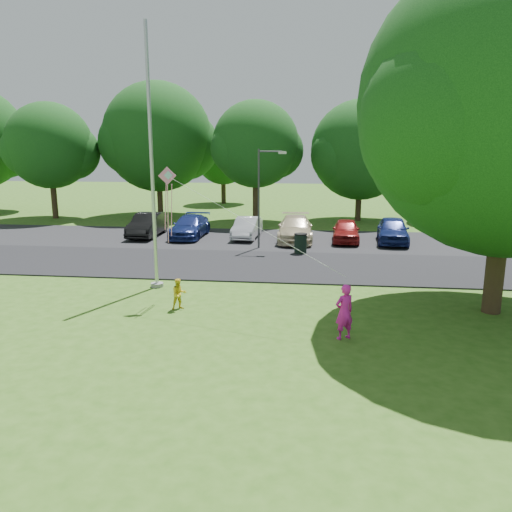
# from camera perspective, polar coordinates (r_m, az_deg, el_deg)

# --- Properties ---
(ground) EXTENTS (120.00, 120.00, 0.00)m
(ground) POSITION_cam_1_polar(r_m,az_deg,el_deg) (15.08, -4.16, -9.22)
(ground) COLOR #305B18
(ground) RESTS_ON ground
(park_road) EXTENTS (60.00, 6.00, 0.06)m
(park_road) POSITION_cam_1_polar(r_m,az_deg,el_deg) (23.56, -0.12, -1.04)
(park_road) COLOR black
(park_road) RESTS_ON ground
(parking_strip) EXTENTS (42.00, 7.00, 0.06)m
(parking_strip) POSITION_cam_1_polar(r_m,az_deg,el_deg) (29.88, 1.34, 1.89)
(parking_strip) COLOR black
(parking_strip) RESTS_ON ground
(flagpole) EXTENTS (0.50, 0.50, 10.00)m
(flagpole) POSITION_cam_1_polar(r_m,az_deg,el_deg) (19.78, -11.74, 8.21)
(flagpole) COLOR #B7BABF
(flagpole) RESTS_ON ground
(street_lamp) EXTENTS (1.51, 0.24, 5.37)m
(street_lamp) POSITION_cam_1_polar(r_m,az_deg,el_deg) (26.88, 0.77, 7.57)
(street_lamp) COLOR #3F3F44
(street_lamp) RESTS_ON ground
(trash_can) EXTENTS (0.69, 0.69, 1.09)m
(trash_can) POSITION_cam_1_polar(r_m,az_deg,el_deg) (26.07, 5.11, 1.41)
(trash_can) COLOR black
(trash_can) RESTS_ON ground
(big_tree) EXTENTS (10.11, 9.63, 11.64)m
(big_tree) POSITION_cam_1_polar(r_m,az_deg,el_deg) (18.03, 27.05, 14.39)
(big_tree) COLOR #332316
(big_tree) RESTS_ON ground
(tree_row) EXTENTS (64.35, 11.94, 10.88)m
(tree_row) POSITION_cam_1_polar(r_m,az_deg,el_deg) (37.98, 5.07, 12.75)
(tree_row) COLOR #332316
(tree_row) RESTS_ON ground
(horizon_trees) EXTENTS (77.46, 7.20, 7.02)m
(horizon_trees) POSITION_cam_1_polar(r_m,az_deg,el_deg) (47.65, 8.40, 10.94)
(horizon_trees) COLOR #332316
(horizon_trees) RESTS_ON ground
(parked_cars) EXTENTS (16.52, 5.15, 1.46)m
(parked_cars) POSITION_cam_1_polar(r_m,az_deg,el_deg) (29.71, 1.61, 3.22)
(parked_cars) COLOR black
(parked_cars) RESTS_ON ground
(woman) EXTENTS (0.73, 0.66, 1.67)m
(woman) POSITION_cam_1_polar(r_m,az_deg,el_deg) (14.85, 10.05, -6.30)
(woman) COLOR #E41EA8
(woman) RESTS_ON ground
(child_yellow) EXTENTS (0.67, 0.63, 1.09)m
(child_yellow) POSITION_cam_1_polar(r_m,az_deg,el_deg) (17.51, -8.80, -4.31)
(child_yellow) COLOR yellow
(child_yellow) RESTS_ON ground
(kite) EXTENTS (6.40, 3.38, 2.96)m
(kite) POSITION_cam_1_polar(r_m,az_deg,el_deg) (17.83, -9.68, 7.49)
(kite) COLOR pink
(kite) RESTS_ON ground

